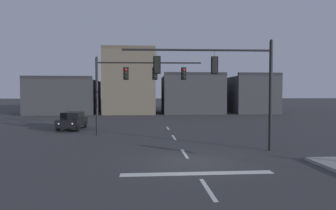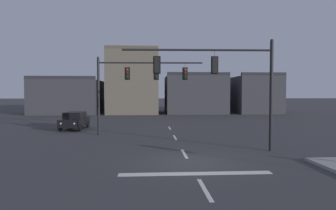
% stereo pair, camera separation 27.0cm
% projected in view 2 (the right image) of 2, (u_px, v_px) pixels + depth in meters
% --- Properties ---
extents(ground_plane, '(400.00, 400.00, 0.00)m').
position_uv_depth(ground_plane, '(189.00, 162.00, 14.03)').
color(ground_plane, '#353538').
extents(stop_bar_paint, '(6.40, 0.50, 0.01)m').
position_uv_depth(stop_bar_paint, '(196.00, 174.00, 12.03)').
color(stop_bar_paint, silver).
rests_on(stop_bar_paint, ground).
extents(lane_centreline, '(0.16, 26.40, 0.01)m').
position_uv_depth(lane_centreline, '(184.00, 154.00, 16.02)').
color(lane_centreline, silver).
rests_on(lane_centreline, ground).
extents(signal_mast_near_side, '(8.68, 0.53, 6.46)m').
position_uv_depth(signal_mast_near_side, '(226.00, 75.00, 16.63)').
color(signal_mast_near_side, black).
rests_on(signal_mast_near_side, ground).
extents(signal_mast_far_side, '(8.46, 0.61, 6.29)m').
position_uv_depth(signal_mast_far_side, '(134.00, 80.00, 23.29)').
color(signal_mast_far_side, black).
rests_on(signal_mast_far_side, ground).
extents(car_lot_nearside, '(2.01, 4.50, 1.61)m').
position_uv_depth(car_lot_nearside, '(75.00, 120.00, 27.16)').
color(car_lot_nearside, black).
rests_on(car_lot_nearside, ground).
extents(building_row, '(40.89, 13.46, 10.77)m').
position_uv_depth(building_row, '(159.00, 91.00, 51.03)').
color(building_row, '#38383D').
rests_on(building_row, ground).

